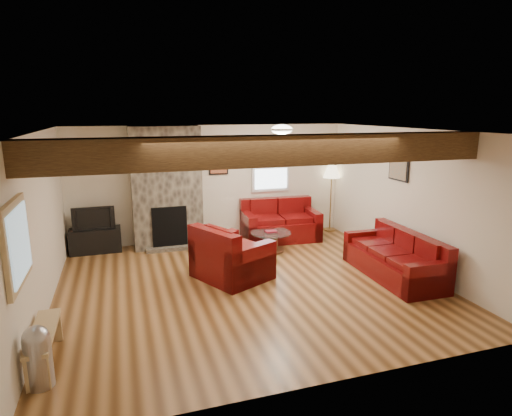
{
  "coord_description": "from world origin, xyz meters",
  "views": [
    {
      "loc": [
        -1.89,
        -6.3,
        2.8
      ],
      "look_at": [
        0.26,
        0.4,
        1.19
      ],
      "focal_mm": 30.0,
      "sensor_mm": 36.0,
      "label": 1
    }
  ],
  "objects_px": {
    "loveseat": "(280,220)",
    "tv_cabinet": "(96,240)",
    "floor_lamp": "(332,175)",
    "armchair_red": "(232,252)",
    "television": "(94,217)",
    "coffee_table": "(271,242)",
    "sofa_three": "(394,255)"
  },
  "relations": [
    {
      "from": "loveseat",
      "to": "armchair_red",
      "type": "height_order",
      "value": "armchair_red"
    },
    {
      "from": "floor_lamp",
      "to": "television",
      "type": "bearing_deg",
      "value": -179.78
    },
    {
      "from": "loveseat",
      "to": "tv_cabinet",
      "type": "xyz_separation_m",
      "value": [
        -3.86,
        0.3,
        -0.19
      ]
    },
    {
      "from": "loveseat",
      "to": "coffee_table",
      "type": "distance_m",
      "value": 0.89
    },
    {
      "from": "sofa_three",
      "to": "loveseat",
      "type": "distance_m",
      "value": 2.84
    },
    {
      "from": "loveseat",
      "to": "armchair_red",
      "type": "bearing_deg",
      "value": -126.75
    },
    {
      "from": "tv_cabinet",
      "to": "television",
      "type": "relative_size",
      "value": 1.23
    },
    {
      "from": "loveseat",
      "to": "floor_lamp",
      "type": "height_order",
      "value": "floor_lamp"
    },
    {
      "from": "television",
      "to": "loveseat",
      "type": "bearing_deg",
      "value": -4.45
    },
    {
      "from": "armchair_red",
      "to": "television",
      "type": "distance_m",
      "value": 3.13
    },
    {
      "from": "loveseat",
      "to": "tv_cabinet",
      "type": "relative_size",
      "value": 1.67
    },
    {
      "from": "armchair_red",
      "to": "coffee_table",
      "type": "xyz_separation_m",
      "value": [
        1.1,
        1.13,
        -0.26
      ]
    },
    {
      "from": "coffee_table",
      "to": "floor_lamp",
      "type": "distance_m",
      "value": 2.41
    },
    {
      "from": "loveseat",
      "to": "television",
      "type": "xyz_separation_m",
      "value": [
        -3.86,
        0.3,
        0.29
      ]
    },
    {
      "from": "sofa_three",
      "to": "floor_lamp",
      "type": "bearing_deg",
      "value": 174.92
    },
    {
      "from": "armchair_red",
      "to": "tv_cabinet",
      "type": "bearing_deg",
      "value": 20.36
    },
    {
      "from": "loveseat",
      "to": "armchair_red",
      "type": "distance_m",
      "value": 2.42
    },
    {
      "from": "sofa_three",
      "to": "tv_cabinet",
      "type": "distance_m",
      "value": 5.74
    },
    {
      "from": "television",
      "to": "coffee_table",
      "type": "bearing_deg",
      "value": -16.61
    },
    {
      "from": "sofa_three",
      "to": "tv_cabinet",
      "type": "height_order",
      "value": "sofa_three"
    },
    {
      "from": "loveseat",
      "to": "television",
      "type": "height_order",
      "value": "television"
    },
    {
      "from": "tv_cabinet",
      "to": "floor_lamp",
      "type": "distance_m",
      "value": 5.36
    },
    {
      "from": "loveseat",
      "to": "armchair_red",
      "type": "xyz_separation_m",
      "value": [
        -1.58,
        -1.84,
        0.02
      ]
    },
    {
      "from": "coffee_table",
      "to": "tv_cabinet",
      "type": "distance_m",
      "value": 3.53
    },
    {
      "from": "coffee_table",
      "to": "television",
      "type": "height_order",
      "value": "television"
    },
    {
      "from": "sofa_three",
      "to": "loveseat",
      "type": "height_order",
      "value": "loveseat"
    },
    {
      "from": "loveseat",
      "to": "sofa_three",
      "type": "bearing_deg",
      "value": -63.9
    },
    {
      "from": "sofa_three",
      "to": "coffee_table",
      "type": "xyz_separation_m",
      "value": [
        -1.55,
        1.92,
        -0.19
      ]
    },
    {
      "from": "sofa_three",
      "to": "floor_lamp",
      "type": "height_order",
      "value": "floor_lamp"
    },
    {
      "from": "sofa_three",
      "to": "television",
      "type": "xyz_separation_m",
      "value": [
        -4.93,
        2.93,
        0.33
      ]
    },
    {
      "from": "tv_cabinet",
      "to": "television",
      "type": "xyz_separation_m",
      "value": [
        0.0,
        0.0,
        0.48
      ]
    },
    {
      "from": "loveseat",
      "to": "floor_lamp",
      "type": "xyz_separation_m",
      "value": [
        1.39,
        0.32,
        0.89
      ]
    }
  ]
}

